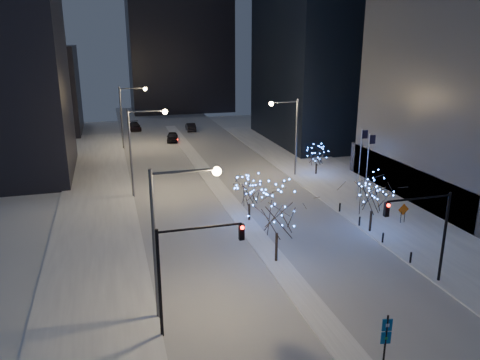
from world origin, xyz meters
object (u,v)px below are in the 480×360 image
object	(u,v)px
traffic_signal_west	(185,262)
traffic_signal_east	(428,225)
street_lamp_w_mid	(140,140)
construction_sign	(403,211)
street_lamp_east	(290,127)
car_far	(135,126)
holiday_tree_median_far	(249,191)
holiday_tree_median_near	(277,212)
wayfinding_sign	(386,335)
car_mid	(191,127)
street_lamp_w_near	(171,223)
street_lamp_w_far	(128,109)
holiday_tree_plaza_near	(373,194)
car_near	(172,137)
holiday_tree_plaza_far	(317,155)

from	to	relation	value
traffic_signal_west	traffic_signal_east	distance (m)	17.41
street_lamp_w_mid	construction_sign	distance (m)	28.64
street_lamp_east	car_far	world-z (taller)	street_lamp_east
street_lamp_w_mid	holiday_tree_median_far	xyz separation A→B (m)	(9.44, -10.68, -3.38)
holiday_tree_median_near	wayfinding_sign	world-z (taller)	holiday_tree_median_near
construction_sign	traffic_signal_west	bearing A→B (deg)	-153.76
car_mid	holiday_tree_median_far	bearing A→B (deg)	89.23
street_lamp_w_mid	street_lamp_w_near	bearing A→B (deg)	-90.00
car_mid	wayfinding_sign	size ratio (longest dim) A/B	1.48
street_lamp_w_far	wayfinding_sign	distance (m)	59.10
street_lamp_w_far	holiday_tree_plaza_near	distance (m)	45.82
street_lamp_w_mid	car_far	xyz separation A→B (m)	(1.82, 41.02, -5.74)
street_lamp_east	wayfinding_sign	bearing A→B (deg)	-103.51
wayfinding_sign	car_mid	bearing A→B (deg)	98.74
street_lamp_w_mid	holiday_tree_median_far	size ratio (longest dim) A/B	2.20
street_lamp_w_near	street_lamp_w_far	distance (m)	50.00
traffic_signal_east	holiday_tree_median_far	world-z (taller)	traffic_signal_east
car_mid	holiday_tree_plaza_near	world-z (taller)	holiday_tree_plaza_near
street_lamp_w_mid	street_lamp_w_far	xyz separation A→B (m)	(0.00, 25.00, 0.00)
car_near	street_lamp_w_mid	bearing A→B (deg)	-95.50
street_lamp_w_mid	holiday_tree_plaza_far	world-z (taller)	street_lamp_w_mid
street_lamp_w_mid	traffic_signal_west	size ratio (longest dim) A/B	1.43
car_near	car_mid	size ratio (longest dim) A/B	1.01
street_lamp_w_mid	holiday_tree_plaza_far	size ratio (longest dim) A/B	2.49
car_far	wayfinding_sign	size ratio (longest dim) A/B	1.66
traffic_signal_west	car_near	world-z (taller)	traffic_signal_west
traffic_signal_east	construction_sign	distance (m)	12.47
street_lamp_w_far	car_mid	xyz separation A→B (m)	(12.24, 12.46, -5.73)
holiday_tree_median_far	construction_sign	world-z (taller)	holiday_tree_median_far
holiday_tree_plaza_near	street_lamp_w_far	bearing A→B (deg)	115.15
street_lamp_w_near	holiday_tree_plaza_near	xyz separation A→B (m)	(19.44, 8.60, -2.78)
street_lamp_w_near	traffic_signal_west	world-z (taller)	street_lamp_w_near
holiday_tree_plaza_near	construction_sign	xyz separation A→B (m)	(4.12, 0.95, -2.41)
wayfinding_sign	traffic_signal_east	bearing A→B (deg)	53.24
traffic_signal_east	holiday_tree_plaza_near	distance (m)	9.79
construction_sign	street_lamp_east	bearing A→B (deg)	103.44
traffic_signal_west	holiday_tree_median_near	xyz separation A→B (m)	(8.45, 7.29, -0.40)
wayfinding_sign	street_lamp_w_mid	bearing A→B (deg)	117.71
street_lamp_east	construction_sign	bearing A→B (deg)	-76.18
car_far	holiday_tree_plaza_near	bearing A→B (deg)	-75.09
traffic_signal_east	holiday_tree_plaza_near	xyz separation A→B (m)	(1.56, 9.61, -1.04)
car_far	street_lamp_w_far	bearing A→B (deg)	-98.63
traffic_signal_east	car_near	xyz separation A→B (m)	(-10.44, 54.59, -3.96)
car_mid	construction_sign	size ratio (longest dim) A/B	2.40
car_far	traffic_signal_west	bearing A→B (deg)	-93.26
street_lamp_east	construction_sign	size ratio (longest dim) A/B	5.17
street_lamp_w_near	construction_sign	xyz separation A→B (m)	(23.56, 9.55, -5.18)
street_lamp_w_mid	car_near	xyz separation A→B (m)	(7.44, 28.59, -5.70)
car_mid	construction_sign	xyz separation A→B (m)	(11.32, -52.91, 0.55)
holiday_tree_median_near	holiday_tree_plaza_far	bearing A→B (deg)	58.25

